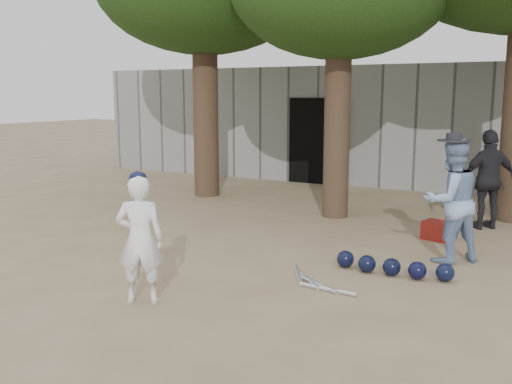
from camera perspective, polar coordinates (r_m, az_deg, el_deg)
The scene contains 8 objects.
ground at distance 7.58m, azimuth -7.64°, elevation -7.87°, with size 70.00×70.00×0.00m, color #937C5E.
boy_player at distance 6.39m, azimuth -11.53°, elevation -4.66°, with size 0.52×0.34×1.43m, color white.
spectator_blue at distance 8.21m, azimuth 18.90°, elevation -0.84°, with size 0.83×0.64×1.70m, color #7F9CC5.
spectator_dark at distance 10.47m, azimuth 22.25°, elevation 1.15°, with size 1.00×0.42×1.70m, color black.
red_bag at distance 9.51m, azimuth 17.68°, elevation -3.69°, with size 0.42×0.32×0.30m, color maroon.
back_building at distance 16.76m, azimuth 13.36°, elevation 6.78°, with size 16.00×5.24×3.00m.
helmet_row at distance 7.53m, azimuth 13.47°, elevation -7.26°, with size 1.51×0.33×0.23m.
bat_pile at distance 7.07m, azimuth 5.66°, elevation -8.89°, with size 1.10×0.77×0.06m.
Camera 1 is at (4.24, -5.86, 2.28)m, focal length 40.00 mm.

